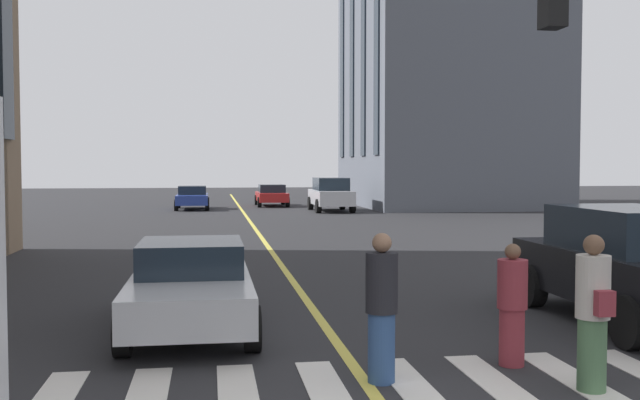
{
  "coord_description": "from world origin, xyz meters",
  "views": [
    {
      "loc": [
        -5.36,
        1.79,
        2.55
      ],
      "look_at": [
        8.07,
        -0.24,
        1.91
      ],
      "focal_mm": 40.81,
      "sensor_mm": 36.0,
      "label": 1
    }
  ],
  "objects_px": {
    "car_blue_mid": "(192,197)",
    "pedestrian_companion": "(382,308)",
    "car_silver_near": "(331,194)",
    "car_silver_far": "(191,285)",
    "pedestrian_near": "(512,305)",
    "car_red_parked_b": "(272,195)",
    "pedestrian_far": "(593,313)",
    "car_black_trailing": "(630,264)"
  },
  "relations": [
    {
      "from": "car_blue_mid",
      "to": "pedestrian_companion",
      "type": "bearing_deg",
      "value": -175.07
    },
    {
      "from": "pedestrian_companion",
      "to": "car_silver_near",
      "type": "bearing_deg",
      "value": -8.4
    },
    {
      "from": "car_silver_far",
      "to": "car_silver_near",
      "type": "xyz_separation_m",
      "value": [
        28.78,
        -7.0,
        0.27
      ]
    },
    {
      "from": "pedestrian_companion",
      "to": "car_silver_far",
      "type": "bearing_deg",
      "value": 36.04
    },
    {
      "from": "car_blue_mid",
      "to": "car_silver_near",
      "type": "bearing_deg",
      "value": -111.46
    },
    {
      "from": "car_silver_near",
      "to": "pedestrian_near",
      "type": "height_order",
      "value": "car_silver_near"
    },
    {
      "from": "car_red_parked_b",
      "to": "pedestrian_near",
      "type": "distance_m",
      "value": 37.16
    },
    {
      "from": "pedestrian_near",
      "to": "pedestrian_companion",
      "type": "bearing_deg",
      "value": 104.34
    },
    {
      "from": "car_silver_near",
      "to": "pedestrian_far",
      "type": "relative_size",
      "value": 2.64
    },
    {
      "from": "pedestrian_near",
      "to": "pedestrian_far",
      "type": "distance_m",
      "value": 1.26
    },
    {
      "from": "car_red_parked_b",
      "to": "car_black_trailing",
      "type": "bearing_deg",
      "value": -175.36
    },
    {
      "from": "car_red_parked_b",
      "to": "car_silver_near",
      "type": "distance_m",
      "value": 6.38
    },
    {
      "from": "car_red_parked_b",
      "to": "car_blue_mid",
      "type": "distance_m",
      "value": 5.56
    },
    {
      "from": "car_red_parked_b",
      "to": "car_silver_near",
      "type": "bearing_deg",
      "value": -153.46
    },
    {
      "from": "car_black_trailing",
      "to": "pedestrian_far",
      "type": "xyz_separation_m",
      "value": [
        -3.24,
        2.44,
        -0.07
      ]
    },
    {
      "from": "car_silver_far",
      "to": "pedestrian_near",
      "type": "bearing_deg",
      "value": -123.12
    },
    {
      "from": "car_blue_mid",
      "to": "car_silver_far",
      "type": "bearing_deg",
      "value": -178.68
    },
    {
      "from": "car_red_parked_b",
      "to": "pedestrian_companion",
      "type": "relative_size",
      "value": 2.49
    },
    {
      "from": "car_black_trailing",
      "to": "pedestrian_near",
      "type": "bearing_deg",
      "value": 125.62
    },
    {
      "from": "car_silver_far",
      "to": "car_blue_mid",
      "type": "relative_size",
      "value": 1.0
    },
    {
      "from": "car_silver_near",
      "to": "car_silver_far",
      "type": "bearing_deg",
      "value": 166.33
    },
    {
      "from": "car_black_trailing",
      "to": "pedestrian_companion",
      "type": "relative_size",
      "value": 2.66
    },
    {
      "from": "car_silver_far",
      "to": "car_black_trailing",
      "type": "xyz_separation_m",
      "value": [
        -0.6,
        -7.0,
        0.27
      ]
    },
    {
      "from": "car_silver_far",
      "to": "pedestrian_far",
      "type": "bearing_deg",
      "value": -130.15
    },
    {
      "from": "car_blue_mid",
      "to": "car_red_parked_b",
      "type": "bearing_deg",
      "value": -61.37
    },
    {
      "from": "car_silver_near",
      "to": "pedestrian_companion",
      "type": "bearing_deg",
      "value": 171.6
    },
    {
      "from": "car_silver_near",
      "to": "pedestrian_far",
      "type": "bearing_deg",
      "value": 175.71
    },
    {
      "from": "car_silver_near",
      "to": "pedestrian_near",
      "type": "distance_m",
      "value": 31.59
    },
    {
      "from": "car_red_parked_b",
      "to": "car_silver_near",
      "type": "height_order",
      "value": "car_silver_near"
    },
    {
      "from": "car_red_parked_b",
      "to": "pedestrian_far",
      "type": "bearing_deg",
      "value": -179.4
    },
    {
      "from": "car_black_trailing",
      "to": "pedestrian_companion",
      "type": "height_order",
      "value": "car_black_trailing"
    },
    {
      "from": "car_silver_far",
      "to": "car_silver_near",
      "type": "bearing_deg",
      "value": -13.67
    },
    {
      "from": "car_silver_near",
      "to": "pedestrian_near",
      "type": "relative_size",
      "value": 3.0
    },
    {
      "from": "pedestrian_companion",
      "to": "pedestrian_near",
      "type": "bearing_deg",
      "value": -75.66
    },
    {
      "from": "car_silver_far",
      "to": "pedestrian_near",
      "type": "xyz_separation_m",
      "value": [
        -2.68,
        -4.1,
        0.07
      ]
    },
    {
      "from": "car_red_parked_b",
      "to": "pedestrian_near",
      "type": "bearing_deg",
      "value": 179.93
    },
    {
      "from": "car_red_parked_b",
      "to": "pedestrian_companion",
      "type": "height_order",
      "value": "pedestrian_companion"
    },
    {
      "from": "car_blue_mid",
      "to": "pedestrian_far",
      "type": "xyz_separation_m",
      "value": [
        -35.66,
        -5.29,
        0.2
      ]
    },
    {
      "from": "pedestrian_companion",
      "to": "pedestrian_far",
      "type": "relative_size",
      "value": 0.99
    },
    {
      "from": "pedestrian_near",
      "to": "car_black_trailing",
      "type": "bearing_deg",
      "value": -54.38
    },
    {
      "from": "car_silver_far",
      "to": "car_blue_mid",
      "type": "height_order",
      "value": "same"
    },
    {
      "from": "car_silver_near",
      "to": "pedestrian_far",
      "type": "xyz_separation_m",
      "value": [
        -32.62,
        2.44,
        -0.07
      ]
    }
  ]
}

